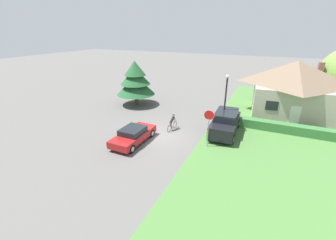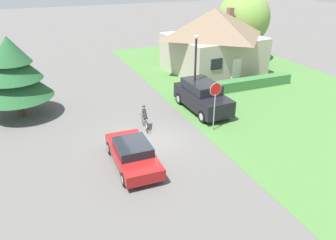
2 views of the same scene
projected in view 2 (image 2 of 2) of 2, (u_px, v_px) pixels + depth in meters
name	position (u px, v px, depth m)	size (l,w,h in m)	color
ground_plane	(148.00, 141.00, 18.58)	(140.00, 140.00, 0.00)	#5B5956
grass_verge_right	(266.00, 92.00, 25.83)	(16.00, 36.00, 0.01)	#477538
cottage_house	(213.00, 39.00, 29.67)	(8.64, 8.36, 5.64)	#B2A893
hedge_row	(236.00, 85.00, 25.95)	(10.10, 0.90, 0.83)	#387038
sedan_left_lane	(133.00, 154.00, 16.12)	(1.94, 4.41, 1.27)	maroon
cyclist	(145.00, 118.00, 19.70)	(0.44, 1.66, 1.45)	black
parked_suv_right	(202.00, 97.00, 22.12)	(2.16, 4.97, 2.00)	black
stop_sign	(215.00, 97.00, 18.92)	(0.78, 0.09, 3.01)	gray
street_lamp	(195.00, 66.00, 21.65)	(0.29, 0.29, 5.12)	black
conifer_tall_near	(13.00, 72.00, 20.47)	(4.49, 4.49, 5.22)	#4C3823
deciduous_tree_right	(243.00, 18.00, 32.78)	(5.19, 5.19, 6.92)	#4C3823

